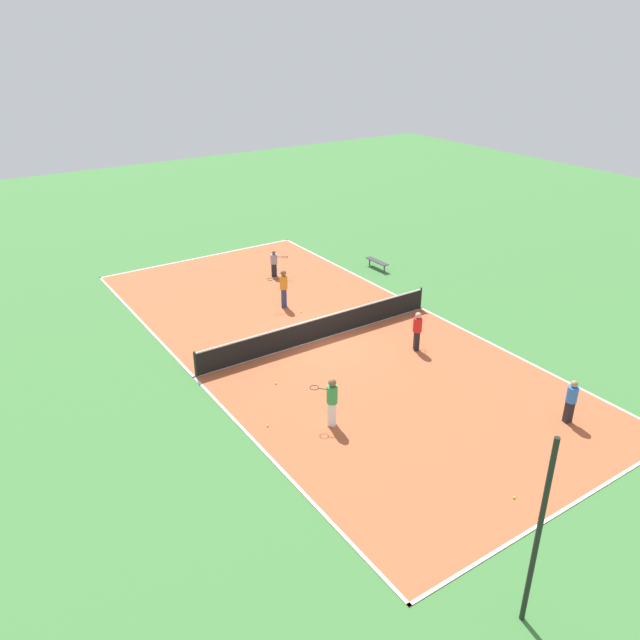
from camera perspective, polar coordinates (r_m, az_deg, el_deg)
name	(u,v)px	position (r m, az deg, el deg)	size (l,w,h in m)	color
ground_plane	(320,339)	(26.34, 0.00, -1.77)	(80.00, 80.00, 0.00)	#3D7538
court_surface	(320,339)	(26.34, 0.00, -1.75)	(11.51, 24.59, 0.02)	#B75633
tennis_net	(320,327)	(26.09, 0.00, -0.68)	(11.31, 0.10, 1.05)	black
bench	(377,262)	(34.06, 5.24, 5.31)	(0.36, 1.59, 0.45)	#333338
player_far_green	(332,399)	(20.38, 1.09, -7.21)	(0.86, 0.92, 1.77)	white
player_near_blue	(571,399)	(22.20, 21.99, -6.69)	(0.44, 0.44, 1.58)	black
player_coach_red	(417,328)	(25.34, 8.89, -0.77)	(0.74, 0.98, 1.67)	black
player_center_orange	(283,286)	(28.93, -3.36, 3.15)	(0.97, 0.76, 1.84)	navy
player_baseline_gray	(274,262)	(32.75, -4.22, 5.32)	(0.93, 0.85, 1.42)	black
tennis_ball_far_baseline	(267,426)	(20.92, -4.82, -9.60)	(0.07, 0.07, 0.07)	#CCE033
tennis_ball_left_sideline	(301,312)	(28.72, -1.75, 0.75)	(0.07, 0.07, 0.07)	#CCE033
tennis_ball_right_alley	(276,383)	(23.16, -4.04, -5.79)	(0.07, 0.07, 0.07)	#CCE033
tennis_ball_near_net	(514,497)	(18.93, 17.32, -15.23)	(0.07, 0.07, 0.07)	#CCE033
fence_post_back_right	(538,535)	(14.38, 19.31, -18.08)	(0.12, 0.12, 4.93)	black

